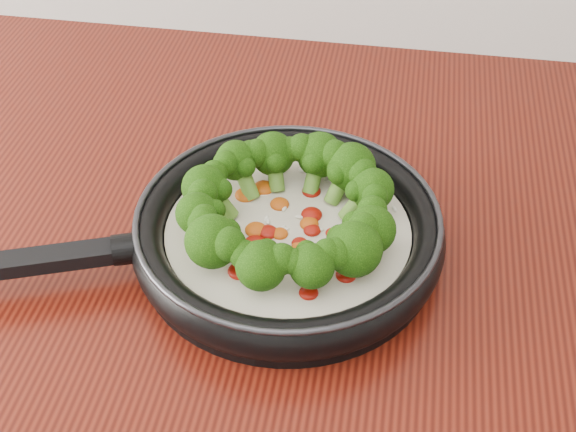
# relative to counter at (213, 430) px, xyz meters

# --- Properties ---
(counter) EXTENTS (1.60, 0.80, 0.90)m
(counter) POSITION_rel_counter_xyz_m (0.00, 0.00, 0.00)
(counter) COLOR #350A06
(counter) RESTS_ON ground
(skillet) EXTENTS (0.53, 0.41, 0.09)m
(skillet) POSITION_rel_counter_xyz_m (0.12, -0.06, 0.49)
(skillet) COLOR black
(skillet) RESTS_ON counter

